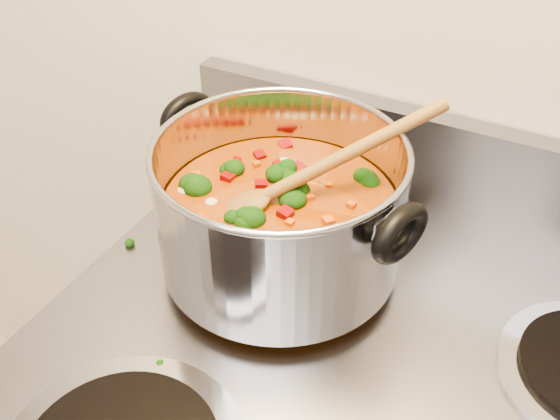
# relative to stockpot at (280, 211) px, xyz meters

# --- Properties ---
(stockpot) EXTENTS (0.35, 0.29, 0.17)m
(stockpot) POSITION_rel_stockpot_xyz_m (0.00, 0.00, 0.00)
(stockpot) COLOR #A7A7AF
(stockpot) RESTS_ON electric_range
(wooden_spoon) EXTENTS (0.22, 0.22, 0.13)m
(wooden_spoon) POSITION_rel_stockpot_xyz_m (0.01, 0.01, 0.04)
(wooden_spoon) COLOR olive
(wooden_spoon) RESTS_ON stockpot
(cooktop_crumbs) EXTENTS (0.38, 0.24, 0.01)m
(cooktop_crumbs) POSITION_rel_stockpot_xyz_m (0.07, -0.11, -0.08)
(cooktop_crumbs) COLOR black
(cooktop_crumbs) RESTS_ON electric_range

